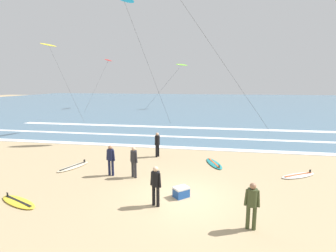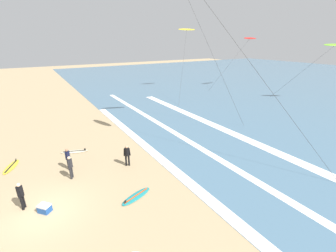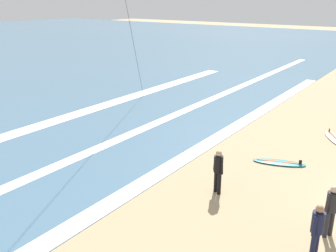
% 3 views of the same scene
% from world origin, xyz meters
% --- Properties ---
extents(wave_foam_shoreline, '(36.33, 0.76, 0.01)m').
position_xyz_m(wave_foam_shoreline, '(0.58, 8.18, 0.01)').
color(wave_foam_shoreline, white).
rests_on(wave_foam_shoreline, ocean_surface).
extents(wave_foam_mid_break, '(54.31, 0.63, 0.01)m').
position_xyz_m(wave_foam_mid_break, '(1.92, 11.96, 0.01)').
color(wave_foam_mid_break, white).
rests_on(wave_foam_mid_break, ocean_surface).
extents(wave_foam_outer_break, '(38.50, 1.05, 0.01)m').
position_xyz_m(wave_foam_outer_break, '(-1.55, 16.73, 0.01)').
color(wave_foam_outer_break, white).
rests_on(wave_foam_outer_break, ocean_surface).
extents(surfer_left_near, '(0.48, 0.33, 1.60)m').
position_xyz_m(surfer_left_near, '(-2.62, 1.87, 0.96)').
color(surfer_left_near, '#232328').
rests_on(surfer_left_near, ground).
extents(surfer_right_near, '(0.52, 0.32, 1.60)m').
position_xyz_m(surfer_right_near, '(-3.88, 1.93, 0.96)').
color(surfer_right_near, '#141938').
rests_on(surfer_right_near, ground).
extents(surfer_background_far, '(0.32, 0.50, 1.60)m').
position_xyz_m(surfer_background_far, '(-2.24, 5.64, 0.96)').
color(surfer_background_far, black).
rests_on(surfer_background_far, ground).
extents(surfboard_foreground_flat, '(1.27, 2.18, 0.25)m').
position_xyz_m(surfboard_foreground_flat, '(1.38, 4.71, 0.05)').
color(surfboard_foreground_flat, teal).
rests_on(surfboard_foreground_flat, ground).
extents(surfboard_right_spare, '(2.11, 1.60, 0.25)m').
position_xyz_m(surfboard_right_spare, '(5.65, 3.50, 0.05)').
color(surfboard_right_spare, silver).
rests_on(surfboard_right_spare, ground).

